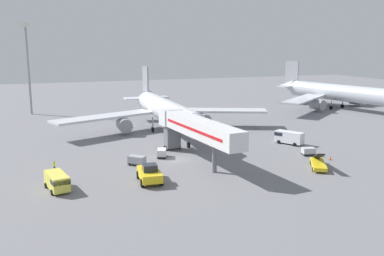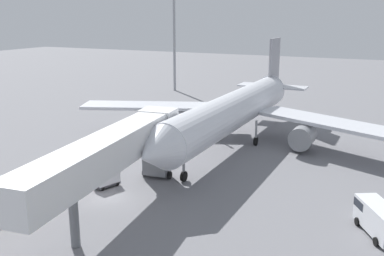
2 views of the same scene
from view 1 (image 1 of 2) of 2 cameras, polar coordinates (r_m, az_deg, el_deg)
name	(u,v)px [view 1 (image 1 of 2)]	position (r m, az deg, el deg)	size (l,w,h in m)	color
ground_plane	(177,159)	(69.36, -2.00, -4.24)	(300.00, 300.00, 0.00)	slate
airplane_at_gate	(165,111)	(90.03, -3.64, 2.35)	(47.64, 45.28, 13.03)	silver
jet_bridge	(194,128)	(66.97, 0.26, 0.03)	(5.96, 23.94, 7.22)	silver
pushback_tug	(150,174)	(58.23, -5.73, -6.12)	(3.39, 5.95, 2.55)	yellow
belt_loader_truck	(318,163)	(67.20, 16.66, -4.56)	(4.81, 6.36, 3.05)	yellow
service_van_rear_right	(288,137)	(81.51, 12.86, -1.18)	(4.22, 5.56, 2.40)	white
service_van_near_center	(57,181)	(57.42, -17.69, -6.82)	(3.14, 5.46, 2.18)	#E5DB4C
baggage_cart_near_right	(308,151)	(74.17, 15.41, -3.02)	(2.32, 1.83, 1.33)	#38383D
baggage_cart_far_left	(162,153)	(70.48, -4.10, -3.34)	(2.11, 2.78, 1.42)	#38383D
baggage_cart_near_left	(137,160)	(66.36, -7.43, -4.31)	(2.86, 2.80, 1.48)	#38383D
ground_crew_worker_foreground	(54,166)	(65.81, -18.06, -4.85)	(0.38, 0.38, 1.69)	#1E2333
safety_cone_alpha	(330,158)	(72.51, 18.12, -3.84)	(0.45, 0.45, 0.68)	black
airplane_background	(339,93)	(128.82, 19.22, 4.46)	(47.49, 46.47, 13.09)	#B7BCC6
apron_light_mast	(27,51)	(119.85, -21.33, 9.65)	(2.40, 2.40, 23.77)	#93969B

